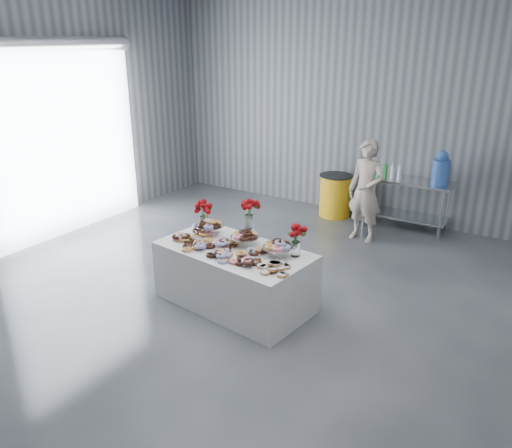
{
  "coord_description": "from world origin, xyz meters",
  "views": [
    {
      "loc": [
        3.12,
        -4.18,
        3.18
      ],
      "look_at": [
        -0.03,
        0.76,
        0.96
      ],
      "focal_mm": 35.0,
      "sensor_mm": 36.0,
      "label": 1
    }
  ],
  "objects_px": {
    "display_table": "(235,276)",
    "prep_table": "(407,195)",
    "water_jug": "(441,169)",
    "trash_barrel": "(335,195)",
    "person": "(366,191)"
  },
  "relations": [
    {
      "from": "display_table",
      "to": "water_jug",
      "type": "distance_m",
      "value": 4.09
    },
    {
      "from": "water_jug",
      "to": "trash_barrel",
      "type": "xyz_separation_m",
      "value": [
        -1.82,
        0.0,
        -0.75
      ]
    },
    {
      "from": "display_table",
      "to": "water_jug",
      "type": "xyz_separation_m",
      "value": [
        1.51,
        3.72,
        0.77
      ]
    },
    {
      "from": "prep_table",
      "to": "trash_barrel",
      "type": "bearing_deg",
      "value": -180.0
    },
    {
      "from": "prep_table",
      "to": "water_jug",
      "type": "bearing_deg",
      "value": -0.0
    },
    {
      "from": "display_table",
      "to": "prep_table",
      "type": "distance_m",
      "value": 3.87
    },
    {
      "from": "display_table",
      "to": "trash_barrel",
      "type": "distance_m",
      "value": 3.74
    },
    {
      "from": "person",
      "to": "trash_barrel",
      "type": "height_order",
      "value": "person"
    },
    {
      "from": "water_jug",
      "to": "trash_barrel",
      "type": "bearing_deg",
      "value": 180.0
    },
    {
      "from": "display_table",
      "to": "water_jug",
      "type": "height_order",
      "value": "water_jug"
    },
    {
      "from": "water_jug",
      "to": "trash_barrel",
      "type": "height_order",
      "value": "water_jug"
    },
    {
      "from": "display_table",
      "to": "prep_table",
      "type": "height_order",
      "value": "prep_table"
    },
    {
      "from": "display_table",
      "to": "person",
      "type": "distance_m",
      "value": 2.99
    },
    {
      "from": "display_table",
      "to": "person",
      "type": "xyz_separation_m",
      "value": [
        0.58,
        2.89,
        0.46
      ]
    },
    {
      "from": "water_jug",
      "to": "person",
      "type": "xyz_separation_m",
      "value": [
        -0.94,
        -0.83,
        -0.32
      ]
    }
  ]
}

